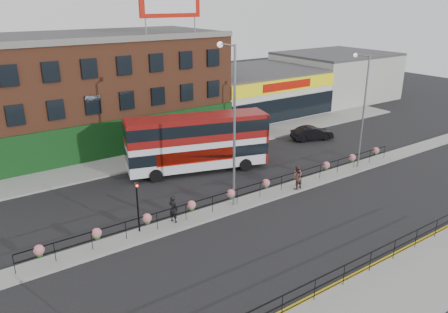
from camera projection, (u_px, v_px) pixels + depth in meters
ground at (249, 202)px, 30.29m from camera, size 120.00×120.00×0.00m
south_pavement at (401, 291)px, 21.00m from camera, size 60.00×4.00×0.15m
north_pavement at (167, 154)px, 39.52m from camera, size 60.00×4.00×0.15m
median at (249, 201)px, 30.26m from camera, size 60.00×1.60×0.15m
yellow_line_inner at (362, 269)px, 22.80m from camera, size 60.00×0.10×0.01m
yellow_line_outer at (365, 271)px, 22.66m from camera, size 60.00×0.10×0.01m
brick_building at (89, 89)px, 41.80m from camera, size 25.00×12.21×10.30m
supermarket at (253, 91)px, 53.32m from camera, size 15.00×12.25×5.30m
warehouse_east at (335, 76)px, 61.14m from camera, size 14.50×12.00×6.30m
billboard at (170, 0)px, 38.70m from camera, size 6.00×0.29×4.40m
median_railing at (249, 189)px, 29.93m from camera, size 30.04×0.56×1.23m
south_railing at (344, 270)px, 21.09m from camera, size 20.04×0.05×1.12m
double_decker_bus at (198, 138)px, 34.98m from camera, size 11.67×5.76×4.60m
car at (312, 133)px, 43.47m from camera, size 3.99×5.05×1.37m
pedestrian_a at (173, 209)px, 27.08m from camera, size 0.94×0.87×1.78m
pedestrian_b at (297, 178)px, 31.82m from camera, size 0.89×0.71×1.76m
lamp_column_west at (232, 113)px, 27.67m from camera, size 0.38×1.87×10.66m
lamp_column_east at (362, 102)px, 34.71m from camera, size 0.33×1.60×9.14m
traffic_light_median at (137, 196)px, 25.46m from camera, size 0.15×0.28×3.65m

